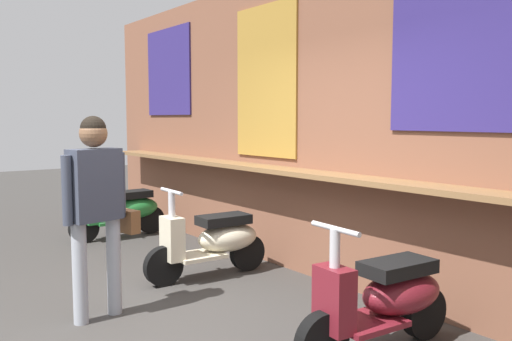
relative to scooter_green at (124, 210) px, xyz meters
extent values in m
plane|color=#383533|center=(3.51, -1.08, -0.39)|extent=(29.41, 29.41, 0.00)
cube|color=brown|center=(3.51, 0.94, 1.25)|extent=(10.51, 0.25, 3.27)
cube|color=brown|center=(3.51, 0.64, 0.73)|extent=(9.45, 0.36, 0.05)
cube|color=navy|center=(-0.13, 0.80, 1.98)|extent=(1.30, 0.02, 1.27)
cube|color=olive|center=(2.23, 0.80, 1.71)|extent=(1.08, 0.02, 1.72)
cube|color=navy|center=(4.77, 0.80, 1.87)|extent=(1.47, 0.02, 1.37)
ellipsoid|color=#237533|center=(-0.01, 0.17, 0.01)|extent=(0.40, 0.71, 0.30)
cube|color=black|center=(0.00, 0.12, 0.21)|extent=(0.32, 0.56, 0.10)
cube|color=#237533|center=(0.01, -0.18, -0.14)|extent=(0.40, 0.51, 0.04)
cube|color=#237533|center=(0.01, -0.48, 0.08)|extent=(0.28, 0.17, 0.44)
cylinder|color=#B7B7BC|center=(0.01, -0.48, 0.21)|extent=(0.07, 0.07, 0.70)
cylinder|color=#B7B7BC|center=(0.01, -0.48, 0.56)|extent=(0.46, 0.05, 0.04)
cylinder|color=black|center=(0.02, -0.58, -0.19)|extent=(0.11, 0.40, 0.40)
cylinder|color=black|center=(-0.01, 0.42, -0.19)|extent=(0.11, 0.40, 0.40)
ellipsoid|color=beige|center=(2.39, 0.17, 0.01)|extent=(0.42, 0.72, 0.30)
cube|color=black|center=(2.39, 0.12, 0.21)|extent=(0.33, 0.57, 0.10)
cube|color=beige|center=(2.37, -0.18, -0.14)|extent=(0.41, 0.52, 0.04)
cube|color=beige|center=(2.35, -0.48, 0.08)|extent=(0.29, 0.17, 0.44)
cylinder|color=#B7B7BC|center=(2.35, -0.48, 0.21)|extent=(0.07, 0.07, 0.70)
cylinder|color=#B7B7BC|center=(2.35, -0.48, 0.56)|extent=(0.46, 0.06, 0.04)
cylinder|color=black|center=(2.35, -0.58, -0.19)|extent=(0.12, 0.40, 0.40)
cylinder|color=black|center=(2.40, 0.42, -0.19)|extent=(0.12, 0.40, 0.40)
ellipsoid|color=maroon|center=(4.68, 0.17, 0.01)|extent=(0.43, 0.73, 0.30)
cube|color=black|center=(4.67, 0.12, 0.21)|extent=(0.34, 0.57, 0.10)
cube|color=maroon|center=(4.65, -0.18, -0.14)|extent=(0.42, 0.53, 0.04)
cube|color=maroon|center=(4.63, -0.48, 0.08)|extent=(0.29, 0.18, 0.44)
cylinder|color=#B7B7BC|center=(4.63, -0.48, 0.21)|extent=(0.07, 0.07, 0.70)
cylinder|color=#B7B7BC|center=(4.63, -0.48, 0.56)|extent=(0.46, 0.07, 0.04)
cylinder|color=black|center=(4.70, 0.42, -0.19)|extent=(0.13, 0.41, 0.40)
cylinder|color=#999EA8|center=(2.84, -1.58, 0.03)|extent=(0.12, 0.12, 0.84)
cylinder|color=#999EA8|center=(2.78, -1.27, 0.03)|extent=(0.12, 0.12, 0.84)
cube|color=#383D4C|center=(2.81, -1.42, 0.74)|extent=(0.28, 0.45, 0.59)
sphere|color=brown|center=(2.81, -1.42, 1.16)|extent=(0.23, 0.23, 0.23)
sphere|color=black|center=(2.81, -1.42, 1.20)|extent=(0.21, 0.21, 0.21)
cylinder|color=#383D4C|center=(2.86, -1.67, 0.72)|extent=(0.08, 0.08, 0.56)
cylinder|color=#383D4C|center=(2.76, -1.18, 0.72)|extent=(0.08, 0.08, 0.56)
cube|color=brown|center=(2.72, -1.12, 0.39)|extent=(0.28, 0.15, 0.20)
camera|label=1|loc=(7.08, -2.97, 1.28)|focal=37.43mm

